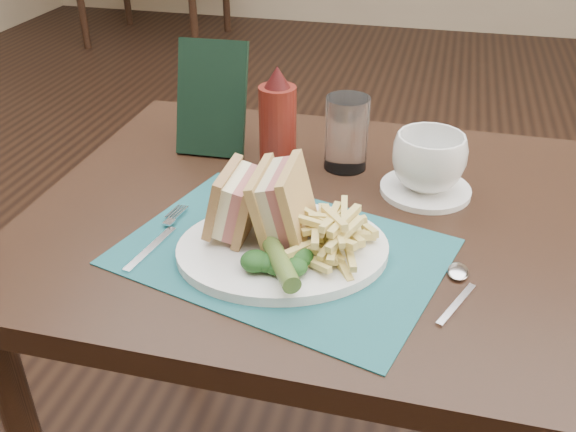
# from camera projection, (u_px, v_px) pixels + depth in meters

# --- Properties ---
(floor) EXTENTS (7.00, 7.00, 0.00)m
(floor) POSITION_uv_depth(u_px,v_px,m) (347.00, 348.00, 1.83)
(floor) COLOR black
(floor) RESTS_ON ground
(wall_back) EXTENTS (6.00, 0.00, 6.00)m
(wall_back) POSITION_uv_depth(u_px,v_px,m) (427.00, 29.00, 4.73)
(wall_back) COLOR tan
(wall_back) RESTS_ON ground
(table_main) EXTENTS (0.90, 0.75, 0.75)m
(table_main) POSITION_uv_depth(u_px,v_px,m) (312.00, 377.00, 1.22)
(table_main) COLOR black
(table_main) RESTS_ON ground
(placemat) EXTENTS (0.51, 0.42, 0.00)m
(placemat) POSITION_uv_depth(u_px,v_px,m) (282.00, 252.00, 0.92)
(placemat) COLOR #1B5459
(placemat) RESTS_ON table_main
(plate) EXTENTS (0.36, 0.33, 0.01)m
(plate) POSITION_uv_depth(u_px,v_px,m) (283.00, 249.00, 0.91)
(plate) COLOR white
(plate) RESTS_ON placemat
(sandwich_half_a) EXTENTS (0.08, 0.10, 0.10)m
(sandwich_half_a) POSITION_uv_depth(u_px,v_px,m) (223.00, 200.00, 0.91)
(sandwich_half_a) COLOR tan
(sandwich_half_a) RESTS_ON plate
(sandwich_half_b) EXTENTS (0.08, 0.12, 0.11)m
(sandwich_half_b) POSITION_uv_depth(u_px,v_px,m) (268.00, 200.00, 0.90)
(sandwich_half_b) COLOR tan
(sandwich_half_b) RESTS_ON plate
(kale_garnish) EXTENTS (0.11, 0.08, 0.03)m
(kale_garnish) POSITION_uv_depth(u_px,v_px,m) (277.00, 262.00, 0.85)
(kale_garnish) COLOR #143915
(kale_garnish) RESTS_ON plate
(pickle_spear) EXTENTS (0.08, 0.12, 0.03)m
(pickle_spear) POSITION_uv_depth(u_px,v_px,m) (279.00, 260.00, 0.83)
(pickle_spear) COLOR #456024
(pickle_spear) RESTS_ON plate
(fries_pile) EXTENTS (0.18, 0.20, 0.06)m
(fries_pile) POSITION_uv_depth(u_px,v_px,m) (333.00, 230.00, 0.88)
(fries_pile) COLOR #E0CC70
(fries_pile) RESTS_ON plate
(fork) EXTENTS (0.06, 0.17, 0.01)m
(fork) POSITION_uv_depth(u_px,v_px,m) (159.00, 235.00, 0.94)
(fork) COLOR silver
(fork) RESTS_ON placemat
(spoon) EXTENTS (0.09, 0.15, 0.01)m
(spoon) POSITION_uv_depth(u_px,v_px,m) (457.00, 291.00, 0.83)
(spoon) COLOR silver
(spoon) RESTS_ON table_main
(saucer) EXTENTS (0.20, 0.20, 0.01)m
(saucer) POSITION_uv_depth(u_px,v_px,m) (425.00, 190.00, 1.07)
(saucer) COLOR white
(saucer) RESTS_ON table_main
(coffee_cup) EXTENTS (0.17, 0.17, 0.09)m
(coffee_cup) POSITION_uv_depth(u_px,v_px,m) (429.00, 162.00, 1.04)
(coffee_cup) COLOR white
(coffee_cup) RESTS_ON saucer
(drinking_glass) EXTENTS (0.10, 0.10, 0.13)m
(drinking_glass) POSITION_uv_depth(u_px,v_px,m) (347.00, 133.00, 1.12)
(drinking_glass) COLOR white
(drinking_glass) RESTS_ON table_main
(ketchup_bottle) EXTENTS (0.07, 0.07, 0.19)m
(ketchup_bottle) POSITION_uv_depth(u_px,v_px,m) (278.00, 119.00, 1.10)
(ketchup_bottle) COLOR #5B160F
(ketchup_bottle) RESTS_ON table_main
(check_presenter) EXTENTS (0.13, 0.08, 0.20)m
(check_presenter) POSITION_uv_depth(u_px,v_px,m) (212.00, 99.00, 1.16)
(check_presenter) COLOR black
(check_presenter) RESTS_ON table_main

